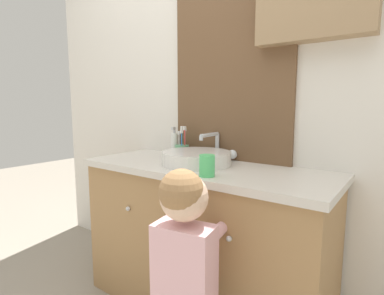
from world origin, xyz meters
The scene contains 7 objects.
wall_back centered at (0.03, 0.62, 1.29)m, with size 3.20×0.18×2.50m.
vanity_counter centered at (0.00, 0.34, 0.41)m, with size 1.36×0.52×0.81m.
sink_basin centered at (-0.04, 0.36, 0.85)m, with size 0.37×0.42×0.16m.
toothbrush_holder centered at (-0.26, 0.50, 0.85)m, with size 0.09×0.09×0.19m.
soap_dispenser centered at (-0.35, 0.54, 0.88)m, with size 0.05×0.05×0.18m.
child_figure centered at (0.22, -0.09, 0.53)m, with size 0.25×0.46×0.89m.
drinking_cup centered at (0.15, 0.16, 0.86)m, with size 0.07×0.07×0.10m, color #4CC670.
Camera 1 is at (0.87, -0.93, 1.12)m, focal length 28.00 mm.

